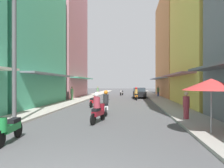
{
  "coord_description": "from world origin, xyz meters",
  "views": [
    {
      "loc": [
        1.51,
        -3.04,
        2.0
      ],
      "look_at": [
        -0.75,
        19.3,
        1.96
      ],
      "focal_mm": 30.85,
      "sensor_mm": 36.0,
      "label": 1
    }
  ],
  "objects_px": {
    "pedestrian_midway": "(98,91)",
    "motorbike_silver": "(122,92)",
    "parked_car": "(139,93)",
    "motorbike_white": "(106,104)",
    "pedestrian_crossing": "(186,106)",
    "motorbike_maroon": "(98,109)",
    "motorbike_red": "(94,101)",
    "pedestrian_far": "(72,94)",
    "pedestrian_foreground": "(158,92)",
    "motorbike_orange": "(136,94)",
    "utility_pole": "(14,50)",
    "motorbike_green": "(9,128)",
    "vendor_umbrella": "(211,84)"
  },
  "relations": [
    {
      "from": "motorbike_red",
      "to": "motorbike_green",
      "type": "bearing_deg",
      "value": -94.92
    },
    {
      "from": "motorbike_white",
      "to": "motorbike_silver",
      "type": "bearing_deg",
      "value": 90.15
    },
    {
      "from": "motorbike_white",
      "to": "pedestrian_crossing",
      "type": "height_order",
      "value": "motorbike_white"
    },
    {
      "from": "motorbike_red",
      "to": "utility_pole",
      "type": "xyz_separation_m",
      "value": [
        -2.34,
        -7.66,
        3.12
      ]
    },
    {
      "from": "motorbike_orange",
      "to": "pedestrian_crossing",
      "type": "height_order",
      "value": "motorbike_orange"
    },
    {
      "from": "motorbike_white",
      "to": "motorbike_green",
      "type": "distance_m",
      "value": 6.61
    },
    {
      "from": "pedestrian_far",
      "to": "vendor_umbrella",
      "type": "bearing_deg",
      "value": -54.91
    },
    {
      "from": "parked_car",
      "to": "pedestrian_foreground",
      "type": "xyz_separation_m",
      "value": [
        2.9,
        2.12,
        0.08
      ]
    },
    {
      "from": "motorbike_silver",
      "to": "pedestrian_crossing",
      "type": "bearing_deg",
      "value": -78.33
    },
    {
      "from": "motorbike_orange",
      "to": "utility_pole",
      "type": "height_order",
      "value": "utility_pole"
    },
    {
      "from": "motorbike_maroon",
      "to": "pedestrian_foreground",
      "type": "height_order",
      "value": "pedestrian_foreground"
    },
    {
      "from": "motorbike_silver",
      "to": "parked_car",
      "type": "relative_size",
      "value": 0.43
    },
    {
      "from": "vendor_umbrella",
      "to": "utility_pole",
      "type": "distance_m",
      "value": 8.82
    },
    {
      "from": "motorbike_maroon",
      "to": "parked_car",
      "type": "xyz_separation_m",
      "value": [
        2.79,
        17.49,
        0.04
      ]
    },
    {
      "from": "pedestrian_midway",
      "to": "motorbike_silver",
      "type": "bearing_deg",
      "value": 13.75
    },
    {
      "from": "parked_car",
      "to": "vendor_umbrella",
      "type": "xyz_separation_m",
      "value": [
        1.95,
        -19.51,
        1.23
      ]
    },
    {
      "from": "parked_car",
      "to": "pedestrian_crossing",
      "type": "relative_size",
      "value": 2.61
    },
    {
      "from": "motorbike_orange",
      "to": "parked_car",
      "type": "bearing_deg",
      "value": 81.48
    },
    {
      "from": "motorbike_red",
      "to": "pedestrian_midway",
      "type": "height_order",
      "value": "pedestrian_midway"
    },
    {
      "from": "parked_car",
      "to": "pedestrian_midway",
      "type": "bearing_deg",
      "value": 144.6
    },
    {
      "from": "motorbike_orange",
      "to": "pedestrian_far",
      "type": "relative_size",
      "value": 1.07
    },
    {
      "from": "motorbike_red",
      "to": "pedestrian_far",
      "type": "distance_m",
      "value": 6.66
    },
    {
      "from": "motorbike_maroon",
      "to": "motorbike_orange",
      "type": "height_order",
      "value": "same"
    },
    {
      "from": "motorbike_silver",
      "to": "motorbike_green",
      "type": "bearing_deg",
      "value": -95.14
    },
    {
      "from": "pedestrian_midway",
      "to": "parked_car",
      "type": "bearing_deg",
      "value": -35.4
    },
    {
      "from": "pedestrian_midway",
      "to": "motorbike_red",
      "type": "bearing_deg",
      "value": -81.13
    },
    {
      "from": "motorbike_white",
      "to": "motorbike_red",
      "type": "distance_m",
      "value": 4.4
    },
    {
      "from": "pedestrian_far",
      "to": "pedestrian_foreground",
      "type": "relative_size",
      "value": 1.03
    },
    {
      "from": "motorbike_maroon",
      "to": "motorbike_red",
      "type": "xyz_separation_m",
      "value": [
        -1.53,
        6.62,
        -0.2
      ]
    },
    {
      "from": "parked_car",
      "to": "pedestrian_foreground",
      "type": "bearing_deg",
      "value": 36.2
    },
    {
      "from": "motorbike_orange",
      "to": "pedestrian_far",
      "type": "xyz_separation_m",
      "value": [
        -7.48,
        -1.8,
        0.14
      ]
    },
    {
      "from": "pedestrian_midway",
      "to": "vendor_umbrella",
      "type": "xyz_separation_m",
      "value": [
        8.71,
        -24.32,
        1.2
      ]
    },
    {
      "from": "pedestrian_midway",
      "to": "pedestrian_far",
      "type": "distance_m",
      "value": 10.23
    },
    {
      "from": "motorbike_maroon",
      "to": "motorbike_silver",
      "type": "relative_size",
      "value": 1.0
    },
    {
      "from": "motorbike_orange",
      "to": "vendor_umbrella",
      "type": "bearing_deg",
      "value": -81.18
    },
    {
      "from": "motorbike_white",
      "to": "parked_car",
      "type": "bearing_deg",
      "value": 79.69
    },
    {
      "from": "motorbike_white",
      "to": "motorbike_orange",
      "type": "relative_size",
      "value": 1.0
    },
    {
      "from": "motorbike_maroon",
      "to": "motorbike_white",
      "type": "bearing_deg",
      "value": 88.54
    },
    {
      "from": "motorbike_white",
      "to": "utility_pole",
      "type": "relative_size",
      "value": 0.25
    },
    {
      "from": "motorbike_orange",
      "to": "motorbike_green",
      "type": "bearing_deg",
      "value": -104.88
    },
    {
      "from": "parked_car",
      "to": "pedestrian_crossing",
      "type": "bearing_deg",
      "value": -83.67
    },
    {
      "from": "pedestrian_crossing",
      "to": "pedestrian_foreground",
      "type": "relative_size",
      "value": 0.97
    },
    {
      "from": "motorbike_silver",
      "to": "motorbike_orange",
      "type": "bearing_deg",
      "value": -76.46
    },
    {
      "from": "pedestrian_foreground",
      "to": "motorbike_maroon",
      "type": "bearing_deg",
      "value": -106.17
    },
    {
      "from": "motorbike_red",
      "to": "pedestrian_foreground",
      "type": "relative_size",
      "value": 1.1
    },
    {
      "from": "motorbike_orange",
      "to": "motorbike_red",
      "type": "height_order",
      "value": "motorbike_orange"
    },
    {
      "from": "motorbike_maroon",
      "to": "motorbike_green",
      "type": "xyz_separation_m",
      "value": [
        -2.41,
        -3.6,
        -0.2
      ]
    },
    {
      "from": "vendor_umbrella",
      "to": "utility_pole",
      "type": "relative_size",
      "value": 0.31
    },
    {
      "from": "motorbike_green",
      "to": "utility_pole",
      "type": "relative_size",
      "value": 0.25
    },
    {
      "from": "pedestrian_far",
      "to": "pedestrian_foreground",
      "type": "height_order",
      "value": "pedestrian_far"
    }
  ]
}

